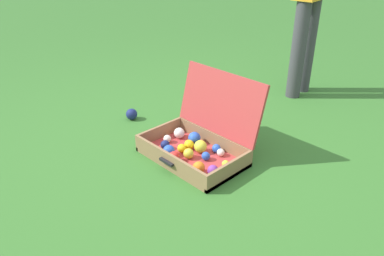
{
  "coord_description": "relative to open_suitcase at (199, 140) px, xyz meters",
  "views": [
    {
      "loc": [
        1.47,
        -1.42,
        1.25
      ],
      "look_at": [
        0.03,
        -0.03,
        0.22
      ],
      "focal_mm": 34.86,
      "sensor_mm": 36.0,
      "label": 1
    }
  ],
  "objects": [
    {
      "name": "stray_ball_on_grass",
      "position": [
        -0.72,
        -0.0,
        -0.06
      ],
      "size": [
        0.09,
        0.09,
        0.09
      ],
      "primitive_type": "sphere",
      "color": "navy",
      "rests_on": "ground"
    },
    {
      "name": "ground_plane",
      "position": [
        -0.03,
        -0.03,
        -0.11
      ],
      "size": [
        16.0,
        16.0,
        0.0
      ],
      "primitive_type": "plane",
      "color": "#336B28"
    },
    {
      "name": "open_suitcase",
      "position": [
        0.0,
        0.0,
        0.0
      ],
      "size": [
        0.64,
        0.53,
        0.5
      ],
      "color": "#B23838",
      "rests_on": "ground"
    }
  ]
}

